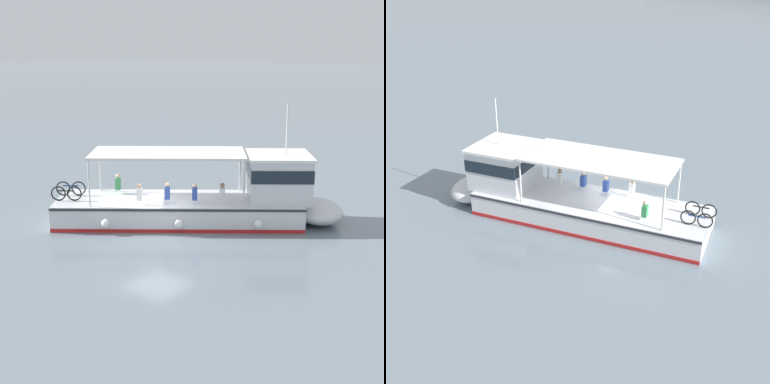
# 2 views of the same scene
# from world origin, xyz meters

# --- Properties ---
(ground_plane) EXTENTS (400.00, 400.00, 0.00)m
(ground_plane) POSITION_xyz_m (0.00, 0.00, 0.00)
(ground_plane) COLOR slate
(ferry_main) EXTENTS (11.92, 10.25, 5.32)m
(ferry_main) POSITION_xyz_m (-1.14, -2.54, 1.02)
(ferry_main) COLOR silver
(ferry_main) RESTS_ON ground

